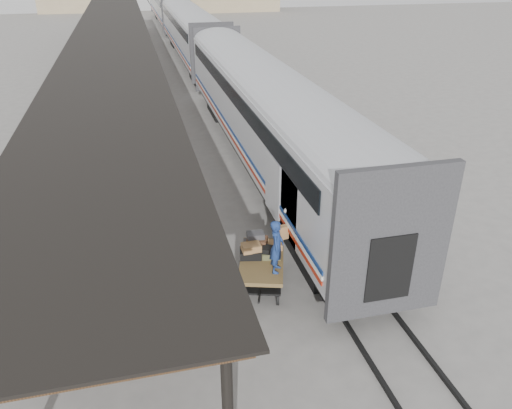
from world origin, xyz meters
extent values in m
plane|color=slate|center=(0.00, 0.00, 0.00)|extent=(160.00, 160.00, 0.00)
cube|color=silver|center=(3.20, 8.00, 2.60)|extent=(3.00, 24.00, 2.90)
cube|color=#28282B|center=(3.20, -3.90, 2.60)|extent=(3.04, 0.22, 3.50)
cube|color=black|center=(1.68, 8.00, 3.50)|extent=(0.04, 22.08, 0.65)
cube|color=black|center=(3.20, 8.00, 0.90)|extent=(2.55, 23.04, 0.50)
cube|color=silver|center=(3.20, 34.00, 2.60)|extent=(3.00, 24.00, 2.90)
cube|color=#28282B|center=(3.20, 22.10, 2.60)|extent=(3.04, 0.22, 3.50)
cube|color=black|center=(1.68, 34.00, 3.50)|extent=(0.04, 22.08, 0.65)
cube|color=black|center=(3.20, 34.00, 0.90)|extent=(2.55, 23.04, 0.50)
cube|color=silver|center=(3.20, 60.00, 2.60)|extent=(3.00, 24.00, 2.90)
cube|color=#28282B|center=(3.20, 48.10, 2.60)|extent=(3.04, 0.22, 3.50)
cube|color=black|center=(3.20, 60.00, 0.90)|extent=(2.55, 23.04, 0.50)
cube|color=black|center=(1.95, -0.50, 2.15)|extent=(0.50, 1.70, 2.00)
imported|color=silver|center=(1.95, -0.50, 2.01)|extent=(0.72, 0.89, 1.72)
cube|color=#9C7043|center=(1.55, -0.65, 1.40)|extent=(0.57, 0.25, 0.42)
cube|color=#422B19|center=(-3.40, 24.00, 4.00)|extent=(4.60, 64.00, 0.18)
cube|color=black|center=(-3.40, 24.00, 4.12)|extent=(4.90, 64.30, 0.06)
cylinder|color=black|center=(-5.45, 24.00, 2.00)|extent=(0.20, 0.20, 4.00)
cylinder|color=black|center=(-5.45, 55.00, 2.00)|extent=(0.20, 0.20, 4.00)
cylinder|color=black|center=(-1.35, -7.00, 2.00)|extent=(0.20, 0.20, 4.00)
cylinder|color=black|center=(-1.35, 24.00, 2.00)|extent=(0.20, 0.20, 4.00)
cylinder|color=black|center=(-1.35, 55.00, 2.00)|extent=(0.20, 0.20, 4.00)
cube|color=black|center=(2.48, 34.00, 0.06)|extent=(0.10, 150.00, 0.12)
cube|color=black|center=(3.92, 34.00, 0.06)|extent=(0.10, 150.00, 0.12)
cube|color=brown|center=(0.77, -1.11, 0.80)|extent=(1.90, 2.66, 0.12)
cube|color=black|center=(0.77, -1.11, 0.45)|extent=(1.77, 2.54, 0.06)
cylinder|color=black|center=(0.01, -1.88, 0.20)|extent=(0.19, 0.41, 0.40)
cylinder|color=black|center=(0.97, -2.17, 0.20)|extent=(0.19, 0.41, 0.40)
cylinder|color=black|center=(0.57, -0.06, 0.20)|extent=(0.19, 0.41, 0.40)
cylinder|color=black|center=(1.53, -0.35, 0.20)|extent=(0.19, 0.41, 0.40)
cube|color=#3C3C3E|center=(0.72, -0.53, 0.98)|extent=(0.80, 0.62, 0.24)
cube|color=#9C7043|center=(1.30, -0.58, 0.95)|extent=(0.60, 0.50, 0.19)
cube|color=black|center=(0.48, -0.93, 0.99)|extent=(0.70, 0.56, 0.25)
cube|color=brown|center=(1.06, -1.08, 0.95)|extent=(0.60, 0.49, 0.19)
cube|color=#523321|center=(0.76, -0.62, 1.19)|extent=(0.71, 0.63, 0.21)
cube|color=#9C7043|center=(0.49, -0.97, 1.21)|extent=(0.55, 0.41, 0.22)
cube|color=#3C3C3E|center=(0.71, -0.59, 1.37)|extent=(0.52, 0.38, 0.18)
cube|color=black|center=(1.01, -1.09, 1.12)|extent=(0.57, 0.52, 0.17)
cube|color=maroon|center=(-1.98, 20.22, 0.51)|extent=(0.97, 1.46, 0.83)
cube|color=maroon|center=(-1.94, 20.59, 1.06)|extent=(0.84, 0.63, 0.32)
cylinder|color=black|center=(-2.40, 19.76, 0.17)|extent=(0.15, 0.34, 0.33)
cylinder|color=black|center=(-1.67, 19.68, 0.17)|extent=(0.15, 0.34, 0.33)
cylinder|color=black|center=(-2.29, 20.76, 0.17)|extent=(0.15, 0.34, 0.33)
cylinder|color=black|center=(-1.56, 20.68, 0.17)|extent=(0.15, 0.34, 0.33)
imported|color=navy|center=(1.02, -1.76, 1.64)|extent=(0.58, 0.68, 1.57)
imported|color=black|center=(-2.00, 12.91, 0.78)|extent=(0.98, 0.64, 1.55)
camera|label=1|loc=(-2.32, -12.95, 8.82)|focal=35.00mm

